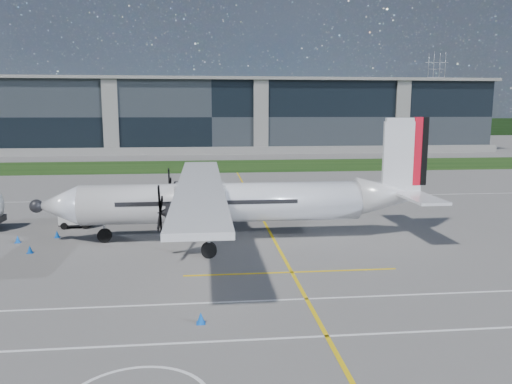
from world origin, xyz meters
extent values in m
plane|color=#585553|center=(0.00, 40.00, 0.00)|extent=(400.00, 400.00, 0.00)
cube|color=black|center=(0.00, 48.00, 0.02)|extent=(400.00, 18.00, 0.04)
cube|color=black|center=(0.00, 80.00, 7.50)|extent=(120.00, 20.00, 15.00)
cube|color=black|center=(0.00, 140.00, 3.00)|extent=(400.00, 6.00, 6.00)
cube|color=yellow|center=(3.00, 10.00, 0.01)|extent=(0.20, 70.00, 0.01)
cube|color=white|center=(0.00, -14.00, 0.01)|extent=(90.00, 0.15, 0.01)
imported|color=#F25907|center=(-10.92, 6.54, 0.91)|extent=(0.61, 0.80, 1.82)
cone|color=blue|center=(-12.81, -0.51, 0.25)|extent=(0.36, 0.36, 0.50)
cone|color=blue|center=(-12.22, 3.33, 0.25)|extent=(0.36, 0.36, 0.50)
cone|color=blue|center=(-14.49, 2.17, 0.25)|extent=(0.36, 0.36, 0.50)
cone|color=blue|center=(-1.56, 15.16, 0.25)|extent=(0.36, 0.36, 0.50)
cone|color=blue|center=(-2.01, -12.25, 0.25)|extent=(0.36, 0.36, 0.50)
camera|label=1|loc=(-1.78, -32.32, 8.93)|focal=35.00mm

